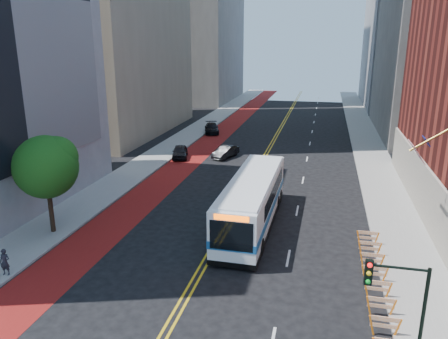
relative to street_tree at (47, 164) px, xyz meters
name	(u,v)px	position (x,y,z in m)	size (l,w,h in m)	color
ground	(182,303)	(11.24, -6.04, -4.91)	(160.00, 160.00, 0.00)	black
sidewalk_left	(166,150)	(-0.76, 23.96, -4.84)	(4.00, 140.00, 0.15)	gray
sidewalk_right	(374,162)	(23.24, 23.96, -4.84)	(4.00, 140.00, 0.15)	gray
bus_lane_paint	(197,153)	(3.14, 23.96, -4.91)	(3.60, 140.00, 0.01)	maroon
center_line_inner	(263,156)	(11.06, 23.96, -4.91)	(0.14, 140.00, 0.01)	gold
center_line_outer	(266,157)	(11.42, 23.96, -4.91)	(0.14, 140.00, 0.01)	gold
lane_dashes	(310,143)	(16.04, 31.96, -4.90)	(0.14, 98.20, 0.01)	silver
construction_barriers	(376,279)	(20.84, -2.62, -4.24)	(1.42, 10.91, 1.00)	orange
street_tree	(47,164)	(0.00, 0.00, 0.00)	(4.20, 4.20, 6.70)	black
traffic_signal	(398,301)	(20.66, -9.55, -1.19)	(2.21, 0.34, 5.07)	black
transit_bus	(253,200)	(13.07, 4.36, -3.01)	(3.09, 13.27, 3.64)	white
car_a	(180,152)	(1.94, 21.27, -4.21)	(1.65, 4.10, 1.40)	black
car_b	(226,152)	(6.96, 22.59, -4.25)	(1.41, 4.04, 1.33)	black
car_c	(212,128)	(1.94, 35.59, -4.21)	(1.96, 4.83, 1.40)	black
pedestrian	(5,262)	(0.84, -5.83, -3.99)	(0.56, 0.37, 1.54)	black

